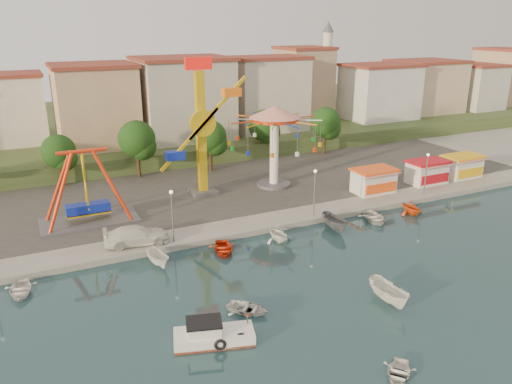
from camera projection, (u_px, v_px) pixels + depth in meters
ground at (314, 290)px, 41.09m from camera, size 200.00×200.00×0.00m
quay_deck at (139, 137)px, 93.85m from camera, size 200.00×100.00×0.60m
asphalt_pad at (195, 182)px, 66.47m from camera, size 90.00×28.00×0.01m
hill_terrace at (133, 126)px, 97.72m from camera, size 200.00×60.00×3.00m
pirate_ship_ride at (86, 188)px, 52.18m from camera, size 10.00×5.00×8.00m
kamikaze_tower at (205, 132)px, 59.66m from camera, size 7.50×3.10×16.50m
wave_swinger at (274, 128)px, 62.75m from camera, size 11.60×11.60×10.40m
booth_left at (374, 180)px, 62.19m from camera, size 5.40×3.78×3.08m
booth_mid at (427, 172)px, 65.78m from camera, size 5.40×3.78×3.08m
booth_right at (462, 166)px, 68.38m from camera, size 5.40×3.78×3.08m
lamp_post_1 at (173, 218)px, 47.89m from camera, size 0.14×0.14×5.00m
lamp_post_2 at (314, 194)px, 54.45m from camera, size 0.14×0.14×5.00m
lamp_post_3 at (426, 175)px, 61.01m from camera, size 0.14×0.14×5.00m
tree_1 at (58, 151)px, 63.74m from camera, size 4.35×4.35×6.80m
tree_2 at (137, 139)px, 67.24m from camera, size 5.02×5.02×7.85m
tree_3 at (210, 137)px, 70.22m from camera, size 4.68×4.68×7.32m
tree_4 at (264, 126)px, 76.81m from camera, size 4.86×4.86×7.60m
tree_5 at (325, 122)px, 79.37m from camera, size 4.83×4.83×7.54m
building_1 at (9, 119)px, 73.78m from camera, size 12.33×9.01×8.63m
building_2 at (98, 103)px, 79.24m from camera, size 11.95×9.28×11.23m
building_3 at (188, 107)px, 82.53m from camera, size 12.59×10.50×9.20m
building_4 at (253, 99)px, 90.94m from camera, size 10.75×9.23×9.24m
building_5 at (320, 90)px, 94.48m from camera, size 12.77×10.96×11.21m
building_6 at (375, 85)px, 97.79m from camera, size 8.23×8.98×12.36m
building_7 at (404, 88)px, 107.45m from camera, size 11.59×10.93×8.76m
building_8 at (476, 79)px, 106.97m from camera, size 12.84×9.28×12.58m
building_9 at (508, 82)px, 115.42m from camera, size 12.95×9.17×9.21m
minaret at (327, 67)px, 97.81m from camera, size 2.80×2.80×18.00m
cabin_motorboat at (212, 336)px, 34.18m from camera, size 5.86×3.54×1.93m
rowboat_a at (248, 308)px, 37.81m from camera, size 3.99×4.05×0.69m
rowboat_b at (398, 373)px, 30.92m from camera, size 3.57×3.52×0.61m
skiff at (389, 294)px, 38.91m from camera, size 1.74×4.37×1.67m
van at (137, 235)px, 47.89m from camera, size 6.37×3.18×1.78m
moored_boat_0 at (20, 290)px, 40.37m from camera, size 2.82×3.74×0.73m
moored_boat_2 at (158, 259)px, 44.94m from camera, size 1.84×3.76×1.39m
moored_boat_3 at (223, 249)px, 47.63m from camera, size 3.57×4.31×0.77m
moored_boat_4 at (278, 234)px, 49.94m from camera, size 3.01×3.40×1.65m
moored_boat_5 at (335, 223)px, 52.72m from camera, size 1.65×4.16×1.59m
moored_boat_6 at (375, 218)px, 55.01m from camera, size 3.90×4.74×0.85m
moored_boat_7 at (411, 207)px, 57.00m from camera, size 2.78×3.20×1.66m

